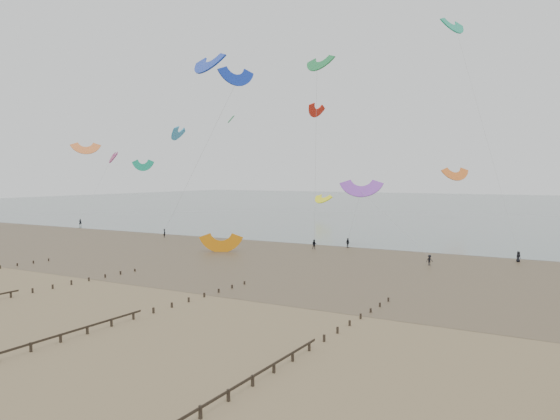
{
  "coord_description": "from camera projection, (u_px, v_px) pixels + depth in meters",
  "views": [
    {
      "loc": [
        40.03,
        -42.44,
        13.23
      ],
      "look_at": [
        -0.19,
        28.0,
        8.0
      ],
      "focal_mm": 35.0,
      "sensor_mm": 36.0,
      "label": 1
    }
  ],
  "objects": [
    {
      "name": "kitesurfers",
      "position": [
        511.0,
        255.0,
        84.53
      ],
      "size": [
        163.3,
        18.61,
        1.83
      ],
      "color": "black",
      "rests_on": "ground"
    },
    {
      "name": "kites_airborne",
      "position": [
        363.0,
        144.0,
        141.5
      ],
      "size": [
        217.75,
        105.11,
        40.97
      ],
      "color": "red",
      "rests_on": "ground"
    },
    {
      "name": "kitesurfer_lead",
      "position": [
        164.0,
        233.0,
        115.2
      ],
      "size": [
        0.82,
        0.76,
        1.88
      ],
      "primitive_type": "imported",
      "rotation": [
        0.0,
        0.0,
        2.53
      ],
      "color": "black",
      "rests_on": "ground"
    },
    {
      "name": "ground",
      "position": [
        150.0,
        301.0,
        57.44
      ],
      "size": [
        500.0,
        500.0,
        0.0
      ],
      "primitive_type": "plane",
      "color": "brown",
      "rests_on": "ground"
    },
    {
      "name": "grounded_kite",
      "position": [
        221.0,
        252.0,
        93.66
      ],
      "size": [
        7.74,
        7.17,
        3.41
      ],
      "primitive_type": null,
      "rotation": [
        1.54,
        0.0,
        0.49
      ],
      "color": "orange",
      "rests_on": "ground"
    },
    {
      "name": "sea_and_shore",
      "position": [
        279.0,
        256.0,
        89.27
      ],
      "size": [
        500.0,
        665.0,
        0.03
      ],
      "color": "#475654",
      "rests_on": "ground"
    },
    {
      "name": "groynes",
      "position": [
        5.0,
        354.0,
        38.93
      ],
      "size": [
        72.16,
        50.16,
        1.0
      ],
      "color": "black",
      "rests_on": "ground"
    }
  ]
}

